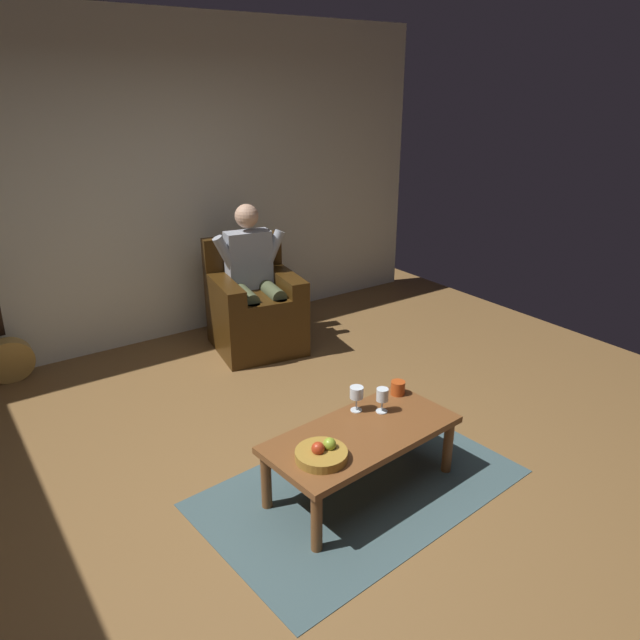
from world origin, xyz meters
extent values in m
plane|color=brown|center=(0.00, 0.00, 0.00)|extent=(6.91, 6.91, 0.00)
cube|color=silver|center=(0.00, -2.74, 1.40)|extent=(6.16, 0.06, 2.80)
cube|color=#3B5153|center=(-0.28, 0.12, 0.00)|extent=(1.93, 1.29, 0.01)
cube|color=#3A230B|center=(-0.78, -1.98, 0.22)|extent=(0.83, 0.86, 0.43)
cube|color=#3A230B|center=(-0.77, -1.92, 0.48)|extent=(0.49, 0.68, 0.10)
cube|color=#3A230B|center=(-1.05, -1.93, 0.55)|extent=(0.29, 0.76, 0.24)
cube|color=#3A230B|center=(-0.50, -2.03, 0.55)|extent=(0.29, 0.76, 0.24)
cube|color=#3A230B|center=(-0.83, -2.29, 0.70)|extent=(0.72, 0.24, 0.53)
cube|color=#9196A0|center=(-0.80, -2.12, 0.79)|extent=(0.42, 0.24, 0.51)
sphere|color=tan|center=(-0.80, -2.12, 1.17)|extent=(0.20, 0.20, 0.20)
cylinder|color=#454D31|center=(-0.88, -1.89, 0.55)|extent=(0.20, 0.45, 0.13)
cylinder|color=#454D31|center=(-0.85, -1.68, 0.27)|extent=(0.14, 0.14, 0.53)
cylinder|color=#9196A0|center=(-1.01, -2.03, 0.90)|extent=(0.21, 0.12, 0.29)
cylinder|color=#454D31|center=(-0.65, -1.93, 0.55)|extent=(0.20, 0.45, 0.13)
cylinder|color=#454D31|center=(-0.61, -1.72, 0.27)|extent=(0.14, 0.14, 0.53)
cylinder|color=#9196A0|center=(-0.57, -2.11, 0.90)|extent=(0.21, 0.12, 0.29)
cube|color=brown|center=(-0.28, 0.12, 0.37)|extent=(1.18, 0.63, 0.04)
cylinder|color=brown|center=(-0.81, 0.29, 0.17)|extent=(0.06, 0.06, 0.35)
cylinder|color=brown|center=(0.22, 0.38, 0.17)|extent=(0.06, 0.06, 0.35)
cylinder|color=brown|center=(-0.78, -0.15, 0.17)|extent=(0.06, 0.06, 0.35)
cylinder|color=brown|center=(0.26, -0.06, 0.17)|extent=(0.06, 0.06, 0.35)
cylinder|color=#AE8942|center=(1.15, -2.53, 0.19)|extent=(0.37, 0.16, 0.39)
cylinder|color=black|center=(1.15, -2.48, 0.21)|extent=(0.10, 0.02, 0.10)
cylinder|color=silver|center=(-0.51, 0.02, 0.39)|extent=(0.07, 0.07, 0.01)
cylinder|color=silver|center=(-0.51, 0.02, 0.43)|extent=(0.01, 0.01, 0.07)
cylinder|color=silver|center=(-0.51, 0.02, 0.51)|extent=(0.07, 0.07, 0.08)
cylinder|color=#590C19|center=(-0.51, 0.02, 0.48)|extent=(0.06, 0.06, 0.03)
cylinder|color=silver|center=(-0.39, -0.08, 0.39)|extent=(0.07, 0.07, 0.01)
cylinder|color=silver|center=(-0.39, -0.08, 0.44)|extent=(0.01, 0.01, 0.08)
cylinder|color=silver|center=(-0.39, -0.08, 0.51)|extent=(0.08, 0.08, 0.07)
cylinder|color=#590C19|center=(-0.39, -0.08, 0.49)|extent=(0.07, 0.07, 0.03)
cylinder|color=olive|center=(0.07, 0.20, 0.41)|extent=(0.28, 0.28, 0.05)
sphere|color=#B23318|center=(0.08, 0.20, 0.46)|extent=(0.07, 0.07, 0.07)
sphere|color=olive|center=(0.01, 0.20, 0.46)|extent=(0.07, 0.07, 0.07)
cylinder|color=#B34418|center=(-0.74, -0.09, 0.43)|extent=(0.09, 0.09, 0.09)
camera|label=1|loc=(1.59, 2.34, 2.23)|focal=33.40mm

